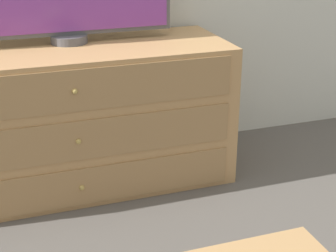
{
  "coord_description": "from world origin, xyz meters",
  "views": [
    {
      "loc": [
        -0.2,
        -2.61,
        1.25
      ],
      "look_at": [
        0.19,
        -1.44,
        0.74
      ],
      "focal_mm": 55.0,
      "sensor_mm": 36.0,
      "label": 1
    }
  ],
  "objects": [
    {
      "name": "dresser",
      "position": [
        0.08,
        -0.31,
        0.34
      ],
      "size": [
        1.53,
        0.57,
        0.68
      ],
      "color": "tan",
      "rests_on": "ground_plane"
    },
    {
      "name": "ground_plane",
      "position": [
        0.0,
        0.0,
        0.0
      ],
      "size": [
        12.0,
        12.0,
        0.0
      ],
      "primitive_type": "plane",
      "color": "#56514C"
    }
  ]
}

